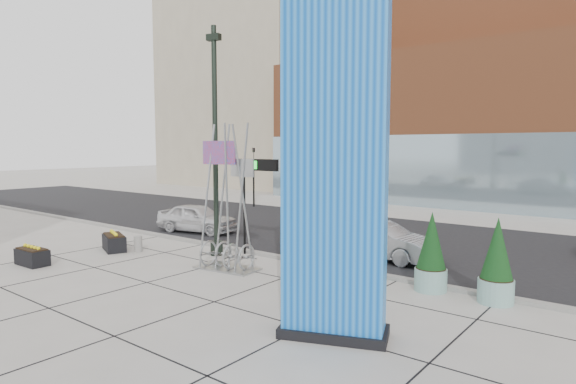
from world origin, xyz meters
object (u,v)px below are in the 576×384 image
Objects in this scene: lamp_post at (215,163)px; concrete_bollard at (138,244)px; blue_pylon at (335,164)px; public_art_sculpture at (227,231)px; car_silver_mid at (379,241)px; overhead_street_sign at (256,173)px; car_white_west at (197,218)px.

lamp_post reaches higher than concrete_bollard.
blue_pylon reaches higher than public_art_sculpture.
public_art_sculpture is at bearing 143.34° from car_silver_mid.
lamp_post reaches higher than blue_pylon.
lamp_post is 2.33× the size of overhead_street_sign.
public_art_sculpture is 1.34× the size of overhead_street_sign.
blue_pylon is 7.08m from public_art_sculpture.
concrete_bollard is at bearing 176.11° from public_art_sculpture.
overhead_street_sign is at bearing 28.59° from concrete_bollard.
car_silver_mid is (3.40, 4.49, -0.60)m from public_art_sculpture.
concrete_bollard is (-4.78, -0.24, -0.99)m from public_art_sculpture.
blue_pylon is 1.58× the size of public_art_sculpture.
blue_pylon is 0.91× the size of lamp_post.
blue_pylon is at bearing -35.99° from overhead_street_sign.
public_art_sculpture reaches higher than car_silver_mid.
public_art_sculpture is at bearing 2.94° from concrete_bollard.
lamp_post is 6.79m from car_silver_mid.
lamp_post is at bearing 131.61° from blue_pylon.
overhead_street_sign is at bearing 122.15° from blue_pylon.
overhead_street_sign is at bearing 97.06° from public_art_sculpture.
overhead_street_sign is at bearing 122.11° from car_silver_mid.
car_white_west is (-12.26, 6.84, -3.11)m from blue_pylon.
car_silver_mid is at bearing 30.07° from concrete_bollard.
blue_pylon is at bearing -31.09° from public_art_sculpture.
concrete_bollard is at bearing -151.18° from overhead_street_sign.
overhead_street_sign is 0.91× the size of car_white_west.
car_white_west is (-5.71, 2.04, -2.50)m from overhead_street_sign.
concrete_bollard is 9.46m from car_silver_mid.
concrete_bollard is at bearing -152.72° from lamp_post.
public_art_sculpture is 2.85m from overhead_street_sign.
concrete_bollard is at bearing 145.47° from blue_pylon.
blue_pylon is 1.85× the size of car_silver_mid.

